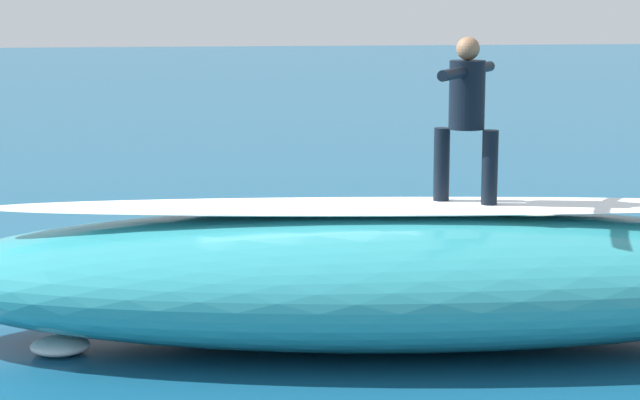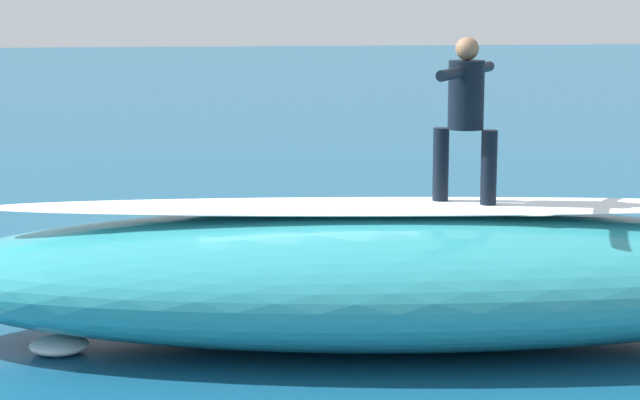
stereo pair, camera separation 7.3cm
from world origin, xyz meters
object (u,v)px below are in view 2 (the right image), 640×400
Objects in this scene: surfer_paddling at (201,249)px; surfboard_paddling at (210,262)px; surfer_riding at (466,107)px; surfboard_riding at (464,207)px.

surfboard_paddling is at bearing -0.00° from surfer_paddling.
surfer_riding is 4.83m from surfboard_paddling.
surfer_riding reaches higher than surfboard_paddling.
surfer_riding is at bearing -13.79° from surfboard_riding.
surfer_paddling is (2.48, -3.60, -2.10)m from surfer_riding.
surfer_riding reaches higher than surfer_paddling.
surfboard_paddling is 1.59× the size of surfer_paddling.
surfboard_paddling is (2.36, -3.56, -1.30)m from surfboard_riding.
surfboard_riding reaches higher than surfer_paddling.
surfboard_riding is at bearing -38.39° from surfboard_paddling.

